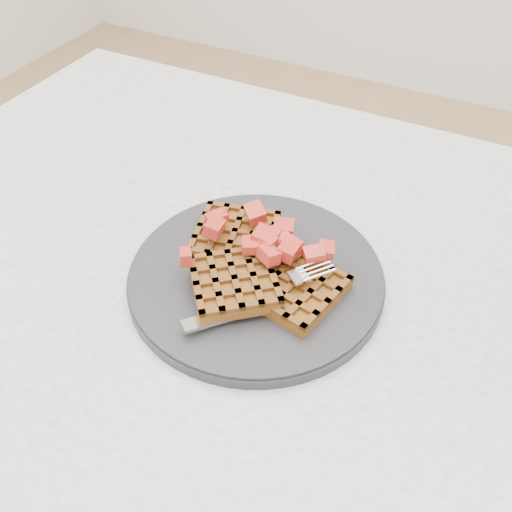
{
  "coord_description": "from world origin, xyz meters",
  "views": [
    {
      "loc": [
        0.16,
        -0.42,
        1.21
      ],
      "look_at": [
        -0.05,
        -0.02,
        0.79
      ],
      "focal_mm": 40.0,
      "sensor_mm": 36.0,
      "label": 1
    }
  ],
  "objects": [
    {
      "name": "plate",
      "position": [
        -0.05,
        -0.02,
        0.76
      ],
      "size": [
        0.29,
        0.29,
        0.02
      ],
      "primitive_type": "cylinder",
      "color": "#232326",
      "rests_on": "table"
    },
    {
      "name": "table",
      "position": [
        0.0,
        0.0,
        0.64
      ],
      "size": [
        1.2,
        0.8,
        0.75
      ],
      "color": "silver",
      "rests_on": "ground"
    },
    {
      "name": "strawberry_pile",
      "position": [
        -0.05,
        -0.02,
        0.8
      ],
      "size": [
        0.15,
        0.15,
        0.02
      ],
      "primitive_type": null,
      "color": "#9E1811",
      "rests_on": "waffles"
    },
    {
      "name": "fork",
      "position": [
        -0.01,
        -0.05,
        0.77
      ],
      "size": [
        0.13,
        0.16,
        0.02
      ],
      "primitive_type": null,
      "rotation": [
        0.0,
        0.0,
        -0.65
      ],
      "color": "silver",
      "rests_on": "plate"
    },
    {
      "name": "waffles",
      "position": [
        -0.05,
        -0.02,
        0.78
      ],
      "size": [
        0.2,
        0.19,
        0.03
      ],
      "color": "brown",
      "rests_on": "plate"
    }
  ]
}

